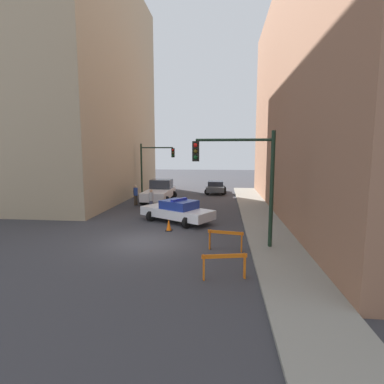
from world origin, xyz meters
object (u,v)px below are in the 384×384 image
object	(u,v)px
traffic_light_near	(246,171)
white_truck	(160,191)
pedestrian_crossing	(151,200)
parked_car_near	(216,187)
police_car	(177,211)
pedestrian_corner	(136,195)
barrier_mid	(225,237)
traffic_light_far	(152,162)
barrier_front	(224,262)
traffic_cone	(169,225)

from	to	relation	value
traffic_light_near	white_truck	bearing A→B (deg)	118.14
pedestrian_crossing	traffic_light_near	bearing A→B (deg)	-58.03
pedestrian_crossing	parked_car_near	bearing A→B (deg)	60.31
police_car	traffic_light_near	bearing A→B (deg)	-109.78
pedestrian_corner	police_car	bearing A→B (deg)	151.93
barrier_mid	white_truck	bearing A→B (deg)	114.24
pedestrian_corner	barrier_mid	world-z (taller)	pedestrian_corner
traffic_light_far	white_truck	xyz separation A→B (m)	(1.43, -3.34, -2.49)
barrier_front	traffic_cone	distance (m)	6.87
white_truck	parked_car_near	world-z (taller)	white_truck
barrier_mid	traffic_light_far	bearing A→B (deg)	114.03
parked_car_near	barrier_front	bearing A→B (deg)	-87.83
pedestrian_crossing	traffic_cone	size ratio (longest dim) A/B	2.53
police_car	parked_car_near	xyz separation A→B (m)	(2.04, 13.57, -0.05)
white_truck	barrier_front	xyz separation A→B (m)	(5.70, -15.84, -0.29)
pedestrian_crossing	pedestrian_corner	size ratio (longest dim) A/B	1.00
traffic_light_near	traffic_cone	bearing A→B (deg)	146.57
pedestrian_crossing	pedestrian_corner	xyz separation A→B (m)	(-1.92, 2.50, 0.00)
traffic_light_far	traffic_cone	xyz separation A→B (m)	(4.04, -13.05, -3.08)
police_car	barrier_mid	xyz separation A→B (m)	(2.98, -5.20, -0.11)
traffic_light_far	barrier_front	bearing A→B (deg)	-69.61
traffic_light_far	traffic_light_near	bearing A→B (deg)	-62.88
barrier_mid	barrier_front	bearing A→B (deg)	-91.04
traffic_cone	traffic_light_far	bearing A→B (deg)	107.22
traffic_light_far	barrier_front	size ratio (longest dim) A/B	3.30
traffic_light_far	police_car	xyz separation A→B (m)	(4.21, -10.92, -2.67)
police_car	barrier_front	world-z (taller)	police_car
traffic_light_near	barrier_mid	xyz separation A→B (m)	(-0.85, -0.44, -2.91)
traffic_light_far	pedestrian_corner	xyz separation A→B (m)	(-0.15, -5.34, -2.54)
traffic_cone	pedestrian_crossing	bearing A→B (deg)	113.53
white_truck	parked_car_near	xyz separation A→B (m)	(4.81, 5.99, -0.23)
police_car	pedestrian_corner	distance (m)	7.08
barrier_front	traffic_light_near	bearing A→B (deg)	75.58
white_truck	barrier_front	distance (m)	16.84
pedestrian_corner	barrier_front	distance (m)	15.65
traffic_light_near	traffic_light_far	xyz separation A→B (m)	(-8.03, 15.68, -0.13)
white_truck	barrier_mid	distance (m)	14.02
police_car	pedestrian_corner	xyz separation A→B (m)	(-4.36, 5.59, 0.14)
pedestrian_crossing	pedestrian_corner	world-z (taller)	same
traffic_light_far	traffic_cone	bearing A→B (deg)	-72.78
parked_car_near	pedestrian_corner	world-z (taller)	pedestrian_corner
police_car	barrier_front	size ratio (longest dim) A/B	3.15
white_truck	barrier_mid	world-z (taller)	white_truck
parked_car_near	traffic_cone	size ratio (longest dim) A/B	6.56
pedestrian_crossing	barrier_mid	bearing A→B (deg)	-63.45
parked_car_near	pedestrian_corner	size ratio (longest dim) A/B	2.59
traffic_light_near	traffic_light_far	bearing A→B (deg)	117.12
traffic_light_near	pedestrian_corner	distance (m)	13.46
barrier_mid	police_car	bearing A→B (deg)	119.82
white_truck	pedestrian_corner	bearing A→B (deg)	-127.88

